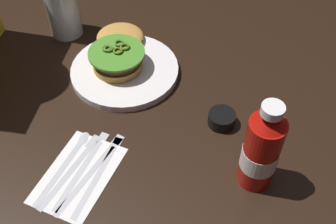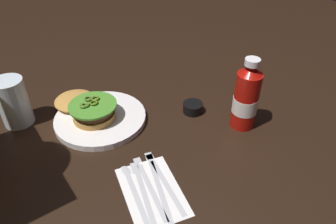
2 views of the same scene
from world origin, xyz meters
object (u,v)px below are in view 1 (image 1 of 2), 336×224
Objects in this scene: fork_utensil at (76,163)px; spoon_utensil at (70,156)px; table_knife at (85,164)px; water_glass at (63,10)px; condiment_cup at (222,119)px; dinner_plate at (125,70)px; napkin at (78,175)px; butter_knife at (101,170)px; burger_sandwich at (118,51)px; ketchup_bottle at (261,150)px; steak_knife at (95,167)px.

fork_utensil is 0.02m from spoon_utensil.
table_knife and spoon_utensil have the same top height.
water_glass is 0.50m from condiment_cup.
napkin is (-0.30, 0.02, -0.01)m from dinner_plate.
spoon_utensil is at bearing 48.36° from fork_utensil.
butter_knife and table_knife have the same top height.
dinner_plate is 0.28m from fork_utensil.
spoon_utensil is at bearing -160.39° from water_glass.
table_knife is (-0.40, -0.17, -0.06)m from water_glass.
butter_knife is (-0.28, -0.02, -0.00)m from dinner_plate.
burger_sandwich is at bearing 0.29° from napkin.
napkin is 0.95× the size of table_knife.
condiment_cup is (0.13, 0.07, -0.08)m from ketchup_bottle.
water_glass is 0.72× the size of spoon_utensil.
dinner_plate is 1.38× the size of napkin.
water_glass is at bearing 25.55° from steak_knife.
water_glass is at bearing 21.40° from napkin.
steak_knife is (-0.16, 0.24, -0.01)m from condiment_cup.
condiment_cup is at bearing -55.82° from napkin.
water_glass is (0.38, 0.50, -0.02)m from ketchup_bottle.
water_glass is 0.68× the size of butter_knife.
water_glass is at bearing 23.28° from table_knife.
burger_sandwich is at bearing 1.37° from table_knife.
ketchup_bottle reaches higher than burger_sandwich.
steak_knife is (-0.41, -0.20, -0.06)m from water_glass.
butter_knife is (0.02, -0.04, 0.00)m from napkin.
ketchup_bottle is at bearing -87.90° from spoon_utensil.
water_glass reaches higher than napkin.
napkin is 0.03m from steak_knife.
butter_knife is 1.05× the size of spoon_utensil.
water_glass is 0.66× the size of steak_knife.
ketchup_bottle reaches higher than dinner_plate.
fork_utensil is at bearing 119.58° from condiment_cup.
water_glass is 0.44m from fork_utensil.
napkin is at bearing -158.60° from water_glass.
ketchup_bottle is 0.17m from condiment_cup.
spoon_utensil is at bearing 73.16° from butter_knife.
steak_knife is at bearing -178.78° from dinner_plate.
water_glass reaches higher than burger_sandwich.
dinner_plate reaches higher than napkin.
dinner_plate is at bearing 1.22° from steak_knife.
burger_sandwich is at bearing -119.69° from water_glass.
water_glass is 0.73× the size of napkin.
condiment_cup is at bearing -59.16° from table_knife.
ketchup_bottle reaches higher than condiment_cup.
steak_knife is (-0.28, -0.01, -0.00)m from dinner_plate.
napkin is at bearing -142.59° from spoon_utensil.
burger_sandwich reaches higher than napkin.
condiment_cup reaches higher than dinner_plate.
water_glass is 0.46m from steak_knife.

